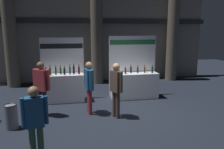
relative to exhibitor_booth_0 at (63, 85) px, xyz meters
name	(u,v)px	position (x,y,z in m)	size (l,w,h in m)	color
ground_plane	(116,115)	(1.63, -1.75, -0.61)	(24.00, 24.00, 0.00)	black
hall_colonnade	(95,28)	(1.63, 3.36, 2.13)	(11.89, 1.19, 5.61)	gray
exhibitor_booth_0	(63,85)	(0.00, 0.00, 0.00)	(1.60, 0.66, 2.35)	white
exhibitor_booth_1	(134,83)	(2.72, -0.07, -0.01)	(1.89, 0.66, 2.41)	white
trash_bin	(11,117)	(-1.34, -2.21, -0.28)	(0.35, 0.35, 0.68)	slate
visitor_0	(89,83)	(0.84, -1.49, 0.38)	(0.25, 0.62, 1.67)	maroon
visitor_1	(116,86)	(1.60, -1.96, 0.37)	(0.34, 0.51, 1.67)	#47382D
visitor_3	(42,84)	(-0.59, -1.42, 0.42)	(0.50, 0.48, 1.70)	#23232D
visitor_4	(35,119)	(-0.44, -4.00, 0.30)	(0.50, 0.25, 1.57)	#33563D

